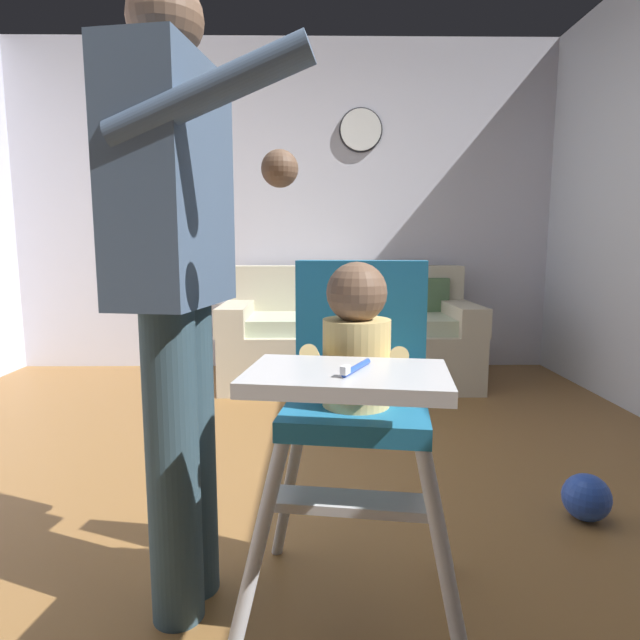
{
  "coord_description": "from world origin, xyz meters",
  "views": [
    {
      "loc": [
        0.25,
        -1.92,
        1.01
      ],
      "look_at": [
        0.27,
        -0.51,
        0.81
      ],
      "focal_mm": 29.24,
      "sensor_mm": 36.0,
      "label": 1
    }
  ],
  "objects_px": {
    "wall_clock": "(361,130)",
    "adult_standing": "(178,274)",
    "toy_ball": "(586,497)",
    "high_chair": "(357,375)",
    "couch": "(349,337)"
  },
  "relations": [
    {
      "from": "couch",
      "to": "toy_ball",
      "type": "relative_size",
      "value": 10.61
    },
    {
      "from": "high_chair",
      "to": "adult_standing",
      "type": "xyz_separation_m",
      "value": [
        -0.47,
        0.08,
        0.25
      ]
    },
    {
      "from": "high_chair",
      "to": "adult_standing",
      "type": "height_order",
      "value": "adult_standing"
    },
    {
      "from": "wall_clock",
      "to": "high_chair",
      "type": "bearing_deg",
      "value": -95.1
    },
    {
      "from": "couch",
      "to": "high_chair",
      "type": "distance_m",
      "value": 2.6
    },
    {
      "from": "toy_ball",
      "to": "high_chair",
      "type": "bearing_deg",
      "value": -150.43
    },
    {
      "from": "couch",
      "to": "toy_ball",
      "type": "bearing_deg",
      "value": 19.94
    },
    {
      "from": "adult_standing",
      "to": "toy_ball",
      "type": "bearing_deg",
      "value": 27.13
    },
    {
      "from": "adult_standing",
      "to": "toy_ball",
      "type": "xyz_separation_m",
      "value": [
        1.37,
        0.44,
        -0.86
      ]
    },
    {
      "from": "high_chair",
      "to": "toy_ball",
      "type": "height_order",
      "value": "high_chair"
    },
    {
      "from": "high_chair",
      "to": "toy_ball",
      "type": "bearing_deg",
      "value": 128.25
    },
    {
      "from": "toy_ball",
      "to": "wall_clock",
      "type": "bearing_deg",
      "value": 104.01
    },
    {
      "from": "couch",
      "to": "high_chair",
      "type": "xyz_separation_m",
      "value": [
        -0.16,
        -2.58,
        0.36
      ]
    },
    {
      "from": "wall_clock",
      "to": "adult_standing",
      "type": "bearing_deg",
      "value": -103.98
    },
    {
      "from": "high_chair",
      "to": "wall_clock",
      "type": "xyz_separation_m",
      "value": [
        0.27,
        3.05,
        1.25
      ]
    }
  ]
}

